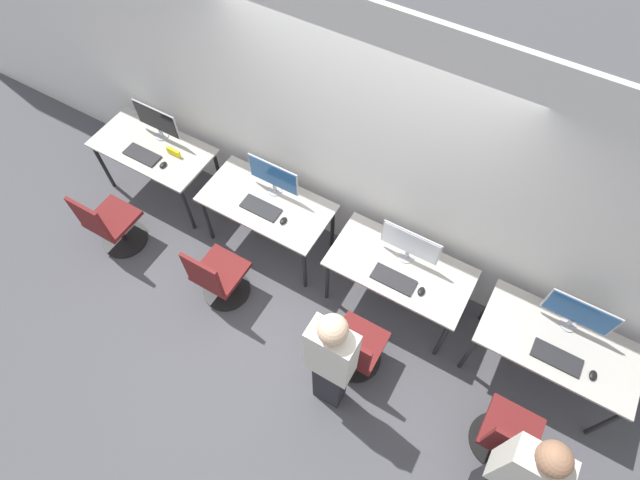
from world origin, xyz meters
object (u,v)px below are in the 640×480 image
(person_right, at_px, (331,362))
(mouse_right, at_px, (421,291))
(monitor_right, at_px, (410,244))
(monitor_far_right, at_px, (579,314))
(keyboard_far_left, at_px, (142,155))
(office_chair_right, at_px, (355,350))
(mouse_left, at_px, (283,221))
(keyboard_far_right, at_px, (557,358))
(mouse_far_left, at_px, (163,165))
(office_chair_far_left, at_px, (111,225))
(mouse_far_right, at_px, (593,375))
(person_far_right, at_px, (518,474))
(monitor_left, at_px, (273,176))
(keyboard_left, at_px, (261,208))
(office_chair_far_right, at_px, (507,439))
(office_chair_left, at_px, (218,278))
(monitor_far_left, at_px, (157,121))
(keyboard_right, at_px, (394,279))

(person_right, bearing_deg, mouse_right, 70.68)
(monitor_right, relative_size, monitor_far_right, 1.00)
(keyboard_far_left, bearing_deg, office_chair_right, -12.20)
(mouse_left, distance_m, monitor_far_right, 2.65)
(mouse_right, height_order, keyboard_far_right, mouse_right)
(mouse_far_left, distance_m, office_chair_far_left, 0.84)
(keyboard_far_right, height_order, mouse_far_right, mouse_far_right)
(person_far_right, bearing_deg, monitor_left, 154.96)
(person_right, height_order, mouse_far_right, person_right)
(office_chair_far_left, relative_size, keyboard_far_right, 2.22)
(mouse_far_right, bearing_deg, mouse_far_left, -179.90)
(mouse_far_left, xyz_separation_m, office_chair_right, (2.57, -0.62, -0.38))
(monitor_left, relative_size, person_far_right, 0.33)
(office_chair_far_left, bearing_deg, monitor_right, 18.77)
(keyboard_left, height_order, mouse_left, mouse_left)
(mouse_far_right, relative_size, office_chair_far_right, 0.10)
(monitor_left, height_order, person_right, person_right)
(person_right, bearing_deg, office_chair_left, 166.74)
(monitor_far_right, bearing_deg, mouse_far_left, -175.15)
(keyboard_far_right, bearing_deg, office_chair_far_left, -170.58)
(mouse_far_left, height_order, monitor_far_right, monitor_far_right)
(mouse_far_right, bearing_deg, monitor_far_left, 176.13)
(mouse_right, xyz_separation_m, keyboard_far_right, (1.19, 0.00, -0.01))
(monitor_right, bearing_deg, mouse_far_right, -8.43)
(person_right, relative_size, mouse_far_right, 18.34)
(mouse_far_left, relative_size, office_chair_left, 0.10)
(office_chair_left, distance_m, keyboard_far_right, 3.06)
(keyboard_far_left, xyz_separation_m, mouse_far_right, (4.62, 0.01, 0.01))
(keyboard_far_left, xyz_separation_m, office_chair_far_right, (4.27, -0.66, -0.38))
(monitor_far_right, bearing_deg, person_far_right, -91.65)
(monitor_far_left, bearing_deg, keyboard_far_left, -90.00)
(mouse_far_left, relative_size, mouse_far_right, 1.00)
(monitor_right, relative_size, keyboard_right, 1.38)
(keyboard_far_left, xyz_separation_m, keyboard_right, (2.89, -0.01, 0.00))
(monitor_far_left, height_order, keyboard_far_left, monitor_far_left)
(mouse_far_left, xyz_separation_m, mouse_far_right, (4.34, 0.01, 0.00))
(monitor_far_left, height_order, keyboard_right, monitor_far_left)
(keyboard_left, xyz_separation_m, office_chair_right, (1.41, -0.67, -0.38))
(mouse_left, relative_size, office_chair_left, 0.10)
(office_chair_far_left, bearing_deg, mouse_far_right, 8.82)
(person_right, distance_m, keyboard_far_right, 1.83)
(keyboard_far_right, xyz_separation_m, person_far_right, (-0.04, -1.04, 0.16))
(office_chair_right, xyz_separation_m, person_far_right, (1.44, -0.41, 0.53))
(office_chair_far_left, xyz_separation_m, monitor_right, (2.85, 0.97, 0.59))
(monitor_far_left, bearing_deg, person_right, -24.93)
(monitor_right, bearing_deg, person_far_right, -42.55)
(monitor_far_left, height_order, office_chair_right, monitor_far_left)
(mouse_left, xyz_separation_m, monitor_far_right, (2.62, 0.31, 0.20))
(keyboard_left, bearing_deg, office_chair_left, -96.18)
(office_chair_far_right, bearing_deg, keyboard_far_left, 171.22)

